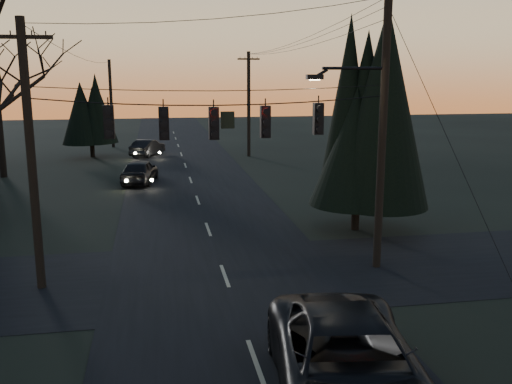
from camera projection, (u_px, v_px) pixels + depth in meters
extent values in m
cube|color=black|center=(201.00, 209.00, 29.21)|extent=(8.00, 120.00, 0.02)
cube|color=black|center=(225.00, 276.00, 19.58)|extent=(60.00, 7.00, 0.02)
cylinder|color=black|center=(215.00, 97.00, 18.28)|extent=(11.50, 0.04, 0.04)
cylinder|color=black|center=(355.00, 212.00, 25.25)|extent=(0.36, 0.36, 1.60)
cone|color=black|center=(359.00, 123.00, 24.43)|extent=(4.14, 4.14, 7.10)
cylinder|color=black|center=(1.00, 144.00, 37.60)|extent=(0.44, 0.44, 4.37)
cylinder|color=black|center=(92.00, 147.00, 46.90)|extent=(0.36, 0.36, 1.60)
cone|color=black|center=(90.00, 113.00, 46.33)|extent=(3.50, 3.50, 4.74)
imported|color=black|center=(349.00, 367.00, 11.76)|extent=(3.87, 6.91, 1.82)
imported|color=black|center=(140.00, 171.00, 35.77)|extent=(2.55, 4.70, 1.52)
imported|color=black|center=(148.00, 148.00, 47.52)|extent=(3.00, 4.33, 1.35)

